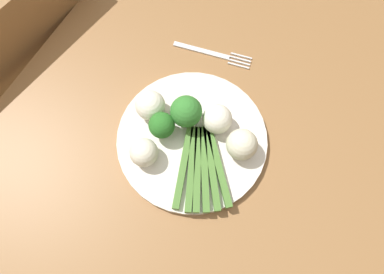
# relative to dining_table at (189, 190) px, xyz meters

# --- Properties ---
(ground_plane) EXTENTS (6.00, 6.00, 0.02)m
(ground_plane) POSITION_rel_dining_table_xyz_m (0.00, 0.00, -0.66)
(ground_plane) COLOR tan
(dining_table) EXTENTS (1.44, 0.81, 0.75)m
(dining_table) POSITION_rel_dining_table_xyz_m (0.00, 0.00, 0.00)
(dining_table) COLOR olive
(dining_table) RESTS_ON ground_plane
(chair) EXTENTS (0.46, 0.46, 0.87)m
(chair) POSITION_rel_dining_table_xyz_m (-0.11, -0.54, -0.15)
(chair) COLOR olive
(chair) RESTS_ON ground_plane
(plate) EXTENTS (0.28, 0.28, 0.01)m
(plate) POSITION_rel_dining_table_xyz_m (-0.07, -0.03, 0.11)
(plate) COLOR silver
(plate) RESTS_ON dining_table
(asparagus_bundle) EXTENTS (0.17, 0.14, 0.01)m
(asparagus_bundle) POSITION_rel_dining_table_xyz_m (-0.02, 0.01, 0.13)
(asparagus_bundle) COLOR #47752D
(asparagus_bundle) RESTS_ON plate
(broccoli_front_left) EXTENTS (0.06, 0.06, 0.07)m
(broccoli_front_left) POSITION_rel_dining_table_xyz_m (-0.09, -0.05, 0.16)
(broccoli_front_left) COLOR #609E3D
(broccoli_front_left) RESTS_ON plate
(broccoli_left) EXTENTS (0.05, 0.05, 0.06)m
(broccoli_left) POSITION_rel_dining_table_xyz_m (-0.05, -0.08, 0.16)
(broccoli_left) COLOR #568E33
(broccoli_left) RESTS_ON plate
(cauliflower_back_right) EXTENTS (0.06, 0.06, 0.06)m
(cauliflower_back_right) POSITION_rel_dining_table_xyz_m (-0.09, 0.06, 0.15)
(cauliflower_back_right) COLOR beige
(cauliflower_back_right) RESTS_ON plate
(cauliflower_near_center) EXTENTS (0.05, 0.05, 0.05)m
(cauliflower_near_center) POSITION_rel_dining_table_xyz_m (-0.11, 0.00, 0.15)
(cauliflower_near_center) COLOR white
(cauliflower_near_center) RESTS_ON plate
(cauliflower_front) EXTENTS (0.06, 0.06, 0.06)m
(cauliflower_front) POSITION_rel_dining_table_xyz_m (-0.08, -0.12, 0.15)
(cauliflower_front) COLOR white
(cauliflower_front) RESTS_ON plate
(cauliflower_back) EXTENTS (0.05, 0.05, 0.05)m
(cauliflower_back) POSITION_rel_dining_table_xyz_m (0.01, -0.08, 0.15)
(cauliflower_back) COLOR silver
(cauliflower_back) RESTS_ON plate
(fork) EXTENTS (0.05, 0.17, 0.00)m
(fork) POSITION_rel_dining_table_xyz_m (-0.25, -0.08, 0.11)
(fork) COLOR silver
(fork) RESTS_ON dining_table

